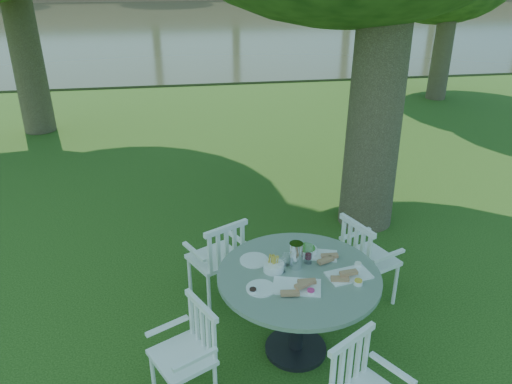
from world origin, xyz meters
TOP-DOWN VIEW (x-y plane):
  - ground at (0.00, 0.00)m, footprint 140.00×140.00m
  - table at (0.12, -1.43)m, footprint 1.39×1.39m
  - chair_ne at (0.92, -0.83)m, footprint 0.60×0.62m
  - chair_nw at (-0.49, -0.62)m, footprint 0.64×0.62m
  - chair_sw at (-0.82, -1.81)m, footprint 0.57×0.59m
  - tableware at (0.11, -1.34)m, footprint 1.08×0.74m
  - river at (0.00, 23.00)m, footprint 100.00×28.00m

SIDE VIEW (x-z plane):
  - ground at x=0.00m, z-range 0.00..0.00m
  - river at x=0.00m, z-range -0.06..0.06m
  - chair_sw at x=-0.82m, z-range 0.08..0.96m
  - chair_nw at x=-0.49m, z-range 0.08..1.04m
  - chair_ne at x=0.92m, z-range 0.08..1.04m
  - table at x=0.12m, z-range 0.26..1.09m
  - tableware at x=0.11m, z-range 0.77..1.00m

